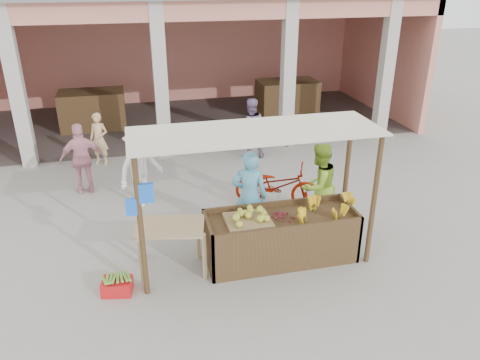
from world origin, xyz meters
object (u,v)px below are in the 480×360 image
object	(u,v)px
vendor_green	(318,184)
motorcycle	(278,185)
red_crate	(117,286)
vendor_blue	(249,194)
fruit_stall	(280,238)
side_table	(170,233)

from	to	relation	value
vendor_green	motorcycle	bearing A→B (deg)	-87.90
vendor_green	motorcycle	distance (m)	1.17
red_crate	vendor_blue	xyz separation A→B (m)	(2.44, 1.08, 0.83)
fruit_stall	vendor_green	xyz separation A→B (m)	(1.07, 0.97, 0.51)
fruit_stall	motorcycle	world-z (taller)	motorcycle
fruit_stall	vendor_blue	world-z (taller)	vendor_blue
fruit_stall	side_table	size ratio (longest dim) A/B	2.11
vendor_green	fruit_stall	bearing A→B (deg)	16.84
motorcycle	red_crate	bearing A→B (deg)	147.44
vendor_blue	vendor_green	world-z (taller)	vendor_blue
vendor_green	motorcycle	xyz separation A→B (m)	(-0.50, 0.97, -0.41)
red_crate	vendor_blue	world-z (taller)	vendor_blue
vendor_blue	fruit_stall	bearing A→B (deg)	134.81
side_table	red_crate	bearing A→B (deg)	-146.05
vendor_blue	vendor_green	bearing A→B (deg)	-152.66
side_table	motorcycle	world-z (taller)	motorcycle
fruit_stall	red_crate	bearing A→B (deg)	-173.18
motorcycle	side_table	bearing A→B (deg)	151.15
vendor_green	side_table	bearing A→B (deg)	-7.88
side_table	vendor_green	xyz separation A→B (m)	(2.96, 0.93, 0.15)
vendor_blue	side_table	bearing A→B (deg)	43.55
side_table	vendor_blue	xyz separation A→B (m)	(1.53, 0.71, 0.20)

